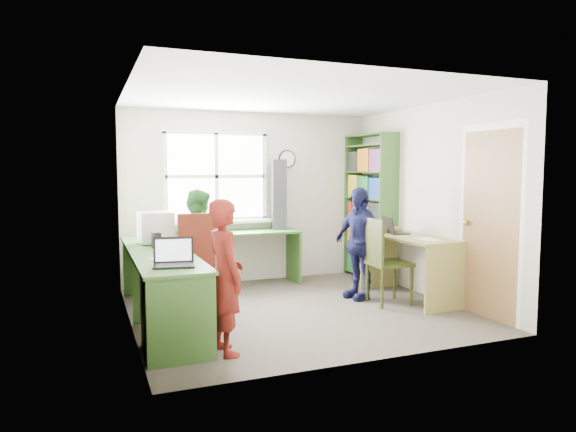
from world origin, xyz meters
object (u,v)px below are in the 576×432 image
Objects in this scene: l_desk at (185,284)px; laptop_right at (393,230)px; swivel_chair at (199,272)px; person_navy at (359,243)px; crt_monitor at (156,227)px; person_red at (225,277)px; right_desk at (410,253)px; cd_tower at (279,195)px; wooden_chair at (383,258)px; bookshelf at (370,210)px; potted_plant at (210,222)px; person_green at (200,246)px; laptop_left at (174,259)px.

laptop_right reaches higher than l_desk.
swivel_chair is 0.80× the size of person_navy.
crt_monitor is 0.29× the size of person_red.
person_red reaches higher than right_desk.
cd_tower is (-1.09, 1.25, 0.41)m from laptop_right.
wooden_chair reaches higher than l_desk.
wooden_chair is at bearing -9.71° from swivel_chair.
bookshelf reaches higher than laptop_right.
cd_tower reaches higher than person_navy.
crt_monitor is 1.40× the size of potted_plant.
bookshelf is at bearing 4.87° from crt_monitor.
right_desk is 0.40m from laptop_right.
person_navy reaches higher than person_red.
right_desk is 2.65m from potted_plant.
right_desk is at bearing -74.28° from person_red.
l_desk is 8.45× the size of laptop_right.
swivel_chair is (-2.72, -1.02, -0.53)m from bookshelf.
swivel_chair is 0.77m from crt_monitor.
laptop_right is at bearing -12.86° from crt_monitor.
swivel_chair is at bearing -55.66° from crt_monitor.
swivel_chair is at bearing 62.09° from l_desk.
person_green is at bearing 4.74° from crt_monitor.
swivel_chair is at bearing 172.64° from right_desk.
laptop_left is 3.12m from laptop_right.
cd_tower is at bearing 166.84° from bookshelf.
bookshelf is 3.73m from laptop_left.
crt_monitor is (-2.96, 0.70, 0.37)m from right_desk.
laptop_left is 2.46m from potted_plant.
laptop_left is at bearing -96.15° from crt_monitor.
potted_plant is at bearing -30.18° from person_green.
cd_tower is 0.72× the size of person_green.
wooden_chair is (2.35, 0.13, 0.10)m from l_desk.
wooden_chair is at bearing -114.19° from bookshelf.
potted_plant is at bearing 67.58° from laptop_right.
laptop_left is (-2.99, -0.76, 0.24)m from right_desk.
cd_tower is at bearing 124.16° from right_desk.
cd_tower is 0.74× the size of person_red.
cd_tower reaches higher than potted_plant.
person_navy is at bearing -113.92° from person_green.
bookshelf is 1.36m from cd_tower.
person_red is at bearing -70.82° from person_navy.
wooden_chair is at bearing 3.07° from l_desk.
crt_monitor reaches higher than right_desk.
swivel_chair is 2.54m from laptop_right.
person_navy reaches higher than person_green.
swivel_chair is at bearing -7.31° from person_red.
cd_tower is at bearing -169.07° from person_navy.
wooden_chair is 2.93× the size of laptop_right.
wooden_chair is 2.34m from person_red.
potted_plant is at bearing 40.63° from crt_monitor.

